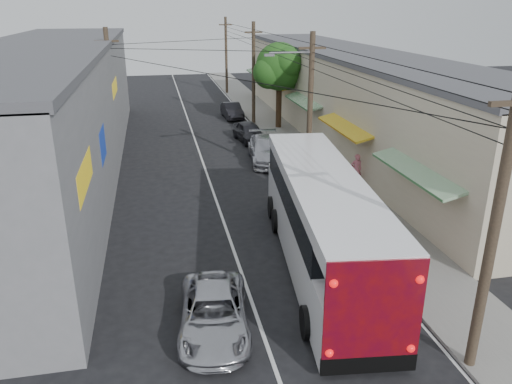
{
  "coord_description": "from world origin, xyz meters",
  "views": [
    {
      "loc": [
        -2.69,
        -11.64,
        9.26
      ],
      "look_at": [
        1.31,
        7.98,
        1.69
      ],
      "focal_mm": 35.0,
      "sensor_mm": 36.0,
      "label": 1
    }
  ],
  "objects_px": {
    "jeepney": "(214,313)",
    "parked_suv": "(267,150)",
    "coach_bus": "(321,219)",
    "pedestrian_far": "(327,185)",
    "parked_car_mid": "(249,132)",
    "parked_car_far": "(232,111)",
    "pedestrian_near": "(356,170)"
  },
  "relations": [
    {
      "from": "parked_car_mid",
      "to": "pedestrian_far",
      "type": "relative_size",
      "value": 2.7
    },
    {
      "from": "parked_car_mid",
      "to": "pedestrian_near",
      "type": "xyz_separation_m",
      "value": [
        3.8,
        -10.48,
        0.29
      ]
    },
    {
      "from": "pedestrian_far",
      "to": "parked_car_mid",
      "type": "bearing_deg",
      "value": -58.9
    },
    {
      "from": "pedestrian_near",
      "to": "parked_car_far",
      "type": "bearing_deg",
      "value": -73.83
    },
    {
      "from": "parked_car_mid",
      "to": "parked_car_far",
      "type": "bearing_deg",
      "value": 82.72
    },
    {
      "from": "coach_bus",
      "to": "pedestrian_far",
      "type": "xyz_separation_m",
      "value": [
        2.39,
        6.06,
        -0.98
      ]
    },
    {
      "from": "jeepney",
      "to": "parked_suv",
      "type": "bearing_deg",
      "value": 78.24
    },
    {
      "from": "parked_car_far",
      "to": "pedestrian_far",
      "type": "height_order",
      "value": "pedestrian_far"
    },
    {
      "from": "parked_car_mid",
      "to": "pedestrian_near",
      "type": "height_order",
      "value": "pedestrian_near"
    },
    {
      "from": "coach_bus",
      "to": "pedestrian_far",
      "type": "distance_m",
      "value": 6.59
    },
    {
      "from": "coach_bus",
      "to": "parked_car_far",
      "type": "height_order",
      "value": "coach_bus"
    },
    {
      "from": "parked_car_far",
      "to": "pedestrian_near",
      "type": "relative_size",
      "value": 2.29
    },
    {
      "from": "jeepney",
      "to": "pedestrian_far",
      "type": "relative_size",
      "value": 2.94
    },
    {
      "from": "parked_suv",
      "to": "pedestrian_near",
      "type": "distance_m",
      "value": 6.6
    },
    {
      "from": "coach_bus",
      "to": "parked_car_far",
      "type": "xyz_separation_m",
      "value": [
        0.79,
        26.17,
        -1.2
      ]
    },
    {
      "from": "pedestrian_far",
      "to": "parked_suv",
      "type": "bearing_deg",
      "value": -54.96
    },
    {
      "from": "jeepney",
      "to": "pedestrian_near",
      "type": "distance_m",
      "value": 14.26
    },
    {
      "from": "coach_bus",
      "to": "pedestrian_far",
      "type": "relative_size",
      "value": 8.39
    },
    {
      "from": "parked_suv",
      "to": "pedestrian_far",
      "type": "distance_m",
      "value": 7.31
    },
    {
      "from": "jeepney",
      "to": "pedestrian_near",
      "type": "relative_size",
      "value": 2.58
    },
    {
      "from": "jeepney",
      "to": "pedestrian_far",
      "type": "distance_m",
      "value": 11.6
    },
    {
      "from": "jeepney",
      "to": "parked_suv",
      "type": "relative_size",
      "value": 0.85
    },
    {
      "from": "jeepney",
      "to": "parked_suv",
      "type": "height_order",
      "value": "parked_suv"
    },
    {
      "from": "parked_car_mid",
      "to": "pedestrian_near",
      "type": "distance_m",
      "value": 11.15
    },
    {
      "from": "jeepney",
      "to": "parked_suv",
      "type": "xyz_separation_m",
      "value": [
        5.35,
        16.55,
        0.14
      ]
    },
    {
      "from": "parked_suv",
      "to": "pedestrian_near",
      "type": "relative_size",
      "value": 3.05
    },
    {
      "from": "parked_suv",
      "to": "parked_car_mid",
      "type": "distance_m",
      "value": 4.99
    },
    {
      "from": "parked_suv",
      "to": "pedestrian_near",
      "type": "xyz_separation_m",
      "value": [
        3.65,
        -5.49,
        0.22
      ]
    },
    {
      "from": "coach_bus",
      "to": "pedestrian_far",
      "type": "bearing_deg",
      "value": 75.08
    },
    {
      "from": "parked_suv",
      "to": "pedestrian_near",
      "type": "height_order",
      "value": "pedestrian_near"
    },
    {
      "from": "jeepney",
      "to": "pedestrian_far",
      "type": "xyz_separation_m",
      "value": [
        6.8,
        9.39,
        0.26
      ]
    },
    {
      "from": "coach_bus",
      "to": "parked_suv",
      "type": "distance_m",
      "value": 13.3
    }
  ]
}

